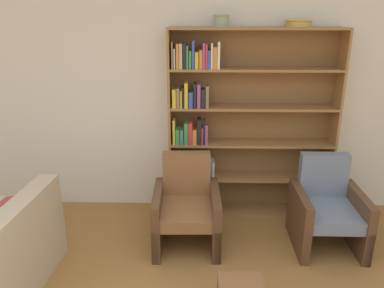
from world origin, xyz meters
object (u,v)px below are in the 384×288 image
Objects in this scene: bowl_stoneware at (221,20)px; armchair_cushioned at (327,209)px; bowl_olive at (299,22)px; bookshelf at (235,127)px; armchair_leather at (187,208)px.

armchair_cushioned is (1.05, -0.63, -1.76)m from bowl_stoneware.
bowl_stoneware is 0.64× the size of bowl_olive.
armchair_cushioned is at bearing -30.90° from bowl_stoneware.
bookshelf is 7.70× the size of bowl_olive.
bowl_olive is 0.31× the size of armchair_cushioned.
bowl_stoneware is 2.15m from armchair_cushioned.
armchair_leather is 1.39m from armchair_cushioned.
armchair_leather is at bearing 0.53° from armchair_cushioned.
bookshelf is 1.13m from bowl_stoneware.
armchair_cushioned is (1.39, 0.00, 0.00)m from armchair_leather.
bowl_stoneware is 0.20× the size of armchair_leather.
armchair_leather and armchair_cushioned have the same top height.
bowl_stoneware is 1.90m from armchair_leather.
bookshelf is at bearing 178.59° from bowl_olive.
armchair_leather is 1.00× the size of armchair_cushioned.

